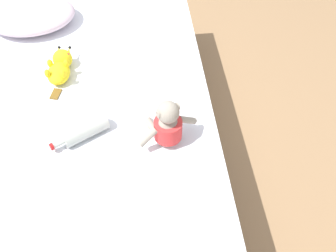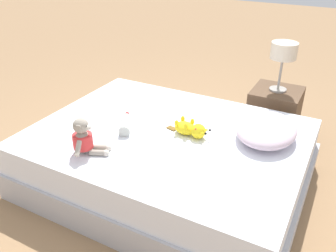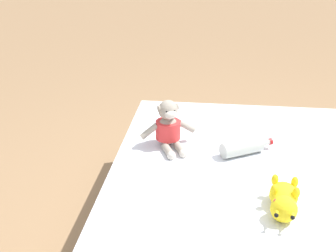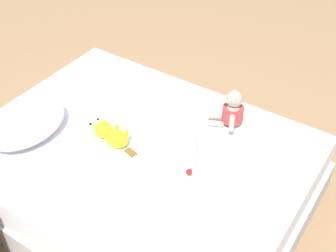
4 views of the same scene
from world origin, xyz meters
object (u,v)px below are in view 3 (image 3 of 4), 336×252
(bed, at_px, (264,229))
(plush_yellow_creature, at_px, (284,200))
(plush_monkey, at_px, (169,128))
(glass_bottle, at_px, (243,147))

(bed, height_order, plush_yellow_creature, plush_yellow_creature)
(bed, distance_m, plush_yellow_creature, 0.30)
(plush_monkey, height_order, plush_yellow_creature, plush_monkey)
(bed, xyz_separation_m, glass_bottle, (0.10, -0.28, 0.25))
(bed, bearing_deg, glass_bottle, -70.83)
(bed, distance_m, plush_monkey, 0.64)
(glass_bottle, bearing_deg, bed, 109.17)
(bed, xyz_separation_m, plush_monkey, (0.46, -0.33, 0.31))
(plush_monkey, xyz_separation_m, plush_yellow_creature, (-0.50, 0.48, -0.05))
(bed, bearing_deg, plush_monkey, -36.11)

